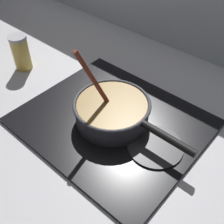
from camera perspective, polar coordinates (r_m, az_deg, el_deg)
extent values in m
cube|color=#B7B7BC|center=(0.89, -17.40, -7.54)|extent=(2.40, 1.60, 0.04)
cube|color=black|center=(0.89, 0.00, -1.92)|extent=(0.56, 0.48, 0.01)
torus|color=#592D0C|center=(0.89, 0.00, -1.47)|extent=(0.16, 0.16, 0.01)
cylinder|color=#262628|center=(0.82, 8.96, -7.02)|extent=(0.16, 0.16, 0.01)
cylinder|color=#38383D|center=(0.86, 0.00, 0.00)|extent=(0.23, 0.23, 0.07)
cylinder|color=olive|center=(0.86, 0.00, 0.19)|extent=(0.22, 0.22, 0.06)
torus|color=#38383D|center=(0.84, 0.00, 1.75)|extent=(0.24, 0.24, 0.01)
cylinder|color=black|center=(0.77, 11.47, -5.28)|extent=(0.17, 0.02, 0.02)
cylinder|color=#EDD88C|center=(0.83, 4.26, 0.29)|extent=(0.03, 0.03, 0.01)
cylinder|color=#EDD88C|center=(0.85, 1.10, 1.25)|extent=(0.03, 0.03, 0.01)
cylinder|color=#EDD88C|center=(0.90, -2.82, 4.01)|extent=(0.03, 0.03, 0.01)
cylinder|color=beige|center=(0.89, 1.59, 4.03)|extent=(0.03, 0.03, 0.01)
cylinder|color=maroon|center=(0.79, -3.80, 6.55)|extent=(0.07, 0.09, 0.21)
cube|color=brown|center=(0.86, -0.60, 1.60)|extent=(0.05, 0.05, 0.01)
cylinder|color=gold|center=(1.16, -18.31, 11.33)|extent=(0.07, 0.07, 0.13)
cylinder|color=#B2B2B7|center=(1.12, -19.11, 14.34)|extent=(0.07, 0.07, 0.01)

